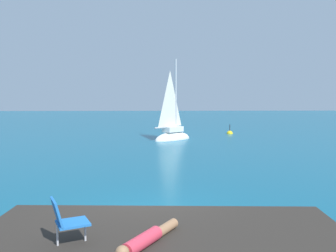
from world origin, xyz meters
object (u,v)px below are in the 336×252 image
Objects in this scene: sailboat_near at (173,135)px; person_sunbather at (147,239)px; beach_chair at (66,219)px; marker_buoy at (230,134)px.

sailboat_near is 4.43× the size of person_sunbather.
person_sunbather is 1.96× the size of beach_chair.
sailboat_near reaches higher than person_sunbather.
person_sunbather is 1.38× the size of marker_buoy.
sailboat_near is 7.07m from marker_buoy.
sailboat_near is at bearing -140.82° from marker_buoy.
beach_chair is (-1.37, 0.12, 0.33)m from person_sunbather.
person_sunbather is at bearing -104.86° from marker_buoy.
sailboat_near is at bearing 58.29° from beach_chair.
person_sunbather is (-1.55, -22.02, 0.55)m from sailboat_near.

